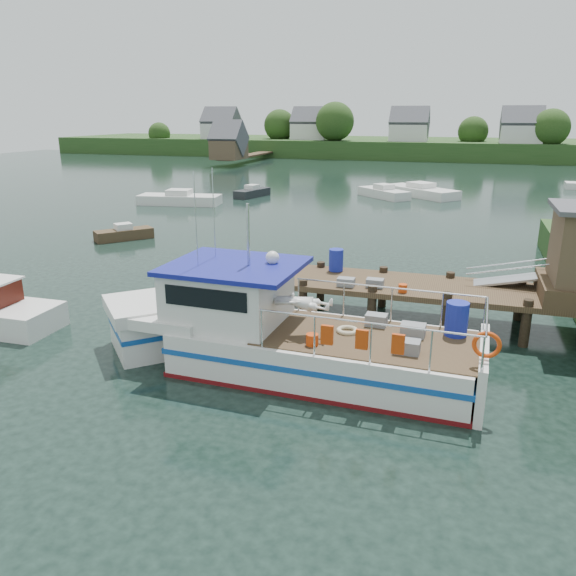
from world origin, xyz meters
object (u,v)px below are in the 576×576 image
(moored_a, at_px, (180,199))
(moored_d, at_px, (421,191))
(lobster_boat, at_px, (276,334))
(moored_e, at_px, (252,192))
(dock, at_px, (512,269))
(moored_b, at_px, (384,193))
(moored_rowboat, at_px, (124,234))

(moored_a, xyz_separation_m, moored_d, (18.76, 10.94, 0.01))
(lobster_boat, relative_size, moored_a, 1.73)
(moored_a, bearing_deg, moored_e, 66.17)
(dock, xyz_separation_m, lobster_boat, (-6.71, -5.24, -1.19))
(lobster_boat, height_order, moored_b, lobster_boat)
(dock, bearing_deg, moored_d, 99.79)
(moored_rowboat, xyz_separation_m, moored_b, (12.33, 22.35, 0.08))
(dock, bearing_deg, lobster_boat, -142.04)
(moored_rowboat, bearing_deg, moored_b, 41.35)
(moored_d, bearing_deg, dock, -99.87)
(moored_b, distance_m, moored_e, 11.88)
(lobster_boat, xyz_separation_m, moored_b, (-2.11, 36.46, -0.60))
(lobster_boat, bearing_deg, moored_d, 90.36)
(moored_d, bearing_deg, moored_b, -169.30)
(moored_rowboat, xyz_separation_m, moored_d, (15.45, 24.18, 0.11))
(dock, height_order, moored_b, dock)
(moored_b, bearing_deg, dock, -65.11)
(moored_rowboat, height_order, moored_b, moored_b)
(dock, height_order, moored_a, dock)
(moored_b, bearing_deg, lobster_boat, -77.58)
(moored_d, bearing_deg, lobster_boat, -111.17)
(moored_rowboat, height_order, moored_d, moored_d)
(moored_a, xyz_separation_m, moored_b, (15.64, 9.11, -0.01))
(lobster_boat, distance_m, moored_rowboat, 20.20)
(lobster_boat, bearing_deg, moored_a, 124.85)
(lobster_boat, relative_size, moored_rowboat, 3.68)
(dock, bearing_deg, moored_a, 137.88)
(moored_b, height_order, moored_d, moored_d)
(moored_a, bearing_deg, moored_rowboat, -64.88)
(moored_a, bearing_deg, dock, -31.02)
(lobster_boat, distance_m, moored_b, 36.53)
(dock, height_order, moored_d, dock)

